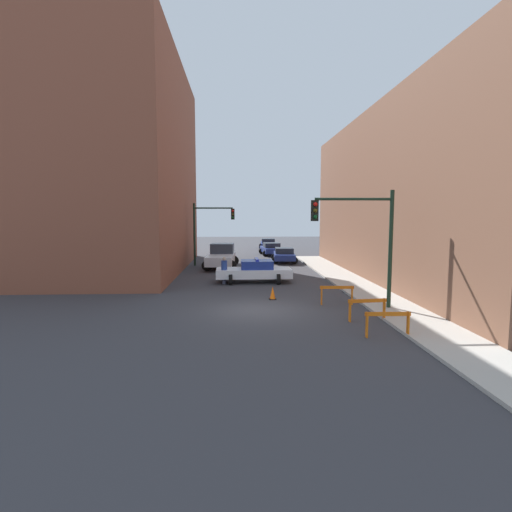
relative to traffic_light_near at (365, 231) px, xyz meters
The scene contains 16 objects.
ground_plane 5.91m from the traffic_light_near, behind, with size 120.00×120.00×0.00m, color #38383D.
sidewalk_right 3.78m from the traffic_light_near, ahead, with size 2.40×44.00×0.12m.
building_corner_left 22.40m from the traffic_light_near, 139.59° to the left, with size 14.00×20.00×15.77m.
building_right 12.12m from the traffic_light_near, 43.56° to the left, with size 12.00×28.00×10.89m.
traffic_light_near is the anchor object (origin of this frame).
traffic_light_far 18.08m from the traffic_light_near, 116.37° to the left, with size 3.44×0.35×5.20m.
police_car 9.27m from the traffic_light_near, 120.60° to the left, with size 4.72×2.39×1.52m.
white_truck 16.50m from the traffic_light_near, 114.85° to the left, with size 2.84×5.50×1.90m.
parked_car_near 18.48m from the traffic_light_near, 94.29° to the left, with size 2.48×4.42×1.31m.
parked_car_mid 24.82m from the traffic_light_near, 94.60° to the left, with size 2.52×4.44×1.31m.
parked_car_far 32.31m from the traffic_light_near, 93.04° to the left, with size 2.43×4.39×1.31m.
pedestrian_crossing 9.94m from the traffic_light_near, 131.84° to the left, with size 0.41×0.41×1.66m.
barrier_front 4.94m from the traffic_light_near, 95.83° to the right, with size 1.60×0.20×0.90m.
barrier_mid 3.47m from the traffic_light_near, 102.81° to the right, with size 1.60×0.30×0.90m.
barrier_back 3.25m from the traffic_light_near, 128.17° to the left, with size 1.60×0.22×0.90m.
traffic_cone 5.57m from the traffic_light_near, 147.00° to the left, with size 0.36×0.36×0.66m.
Camera 1 is at (-0.88, -17.46, 4.24)m, focal length 28.00 mm.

